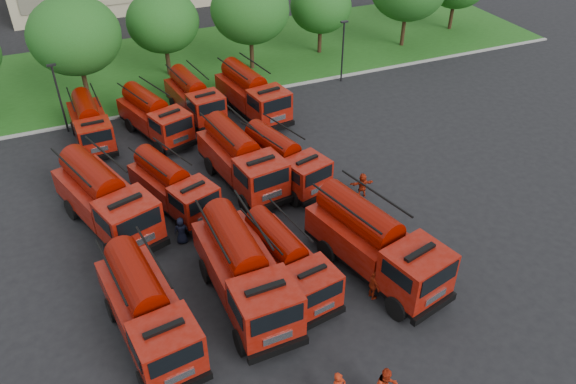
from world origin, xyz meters
The scene contains 25 objects.
ground centered at (0.00, 0.00, 0.00)m, with size 140.00×140.00×0.00m, color black.
lawn centered at (0.00, 26.00, 0.06)m, with size 70.00×16.00×0.12m, color #1C4A13.
curb centered at (0.00, 17.90, 0.07)m, with size 70.00×0.30×0.14m, color gray.
tree_2 centered at (-8.00, 21.50, 5.35)m, with size 6.72×6.72×8.22m.
tree_3 centered at (-1.00, 24.00, 4.68)m, with size 5.88×5.88×7.19m.
tree_4 centered at (6.00, 22.50, 5.22)m, with size 6.55×6.55×8.01m.
tree_5 centered at (13.00, 23.50, 4.35)m, with size 5.46×5.46×6.68m.
lamp_post_0 centered at (-10.00, 17.20, 2.90)m, with size 0.60×0.25×5.11m.
lamp_post_1 centered at (12.00, 17.20, 2.90)m, with size 0.60×0.25×5.11m.
fire_truck_0 centered at (-8.34, -3.64, 1.70)m, with size 3.50×7.70×3.38m.
fire_truck_1 centered at (-3.75, -3.16, 1.82)m, with size 3.09×8.02×3.62m.
fire_truck_2 centered at (-1.53, -2.99, 1.49)m, with size 3.20×6.77×2.96m.
fire_truck_3 centered at (2.82, -3.87, 1.84)m, with size 4.59×8.44×3.65m.
fire_truck_4 centered at (-8.82, 5.10, 1.84)m, with size 5.11×8.46×3.65m.
fire_truck_5 centered at (-5.09, 5.33, 1.50)m, with size 4.28×6.92×2.99m.
fire_truck_6 centered at (-0.63, 6.22, 1.74)m, with size 3.69×7.91×3.46m.
fire_truck_7 centered at (1.79, 5.40, 1.54)m, with size 4.03×7.11×3.07m.
fire_truck_8 centered at (-8.47, 14.98, 1.47)m, with size 2.57×6.52×2.93m.
fire_truck_9 centered at (-4.26, 14.12, 1.56)m, with size 4.31×7.20×3.10m.
fire_truck_10 centered at (-0.89, 16.01, 1.52)m, with size 3.18×6.91×3.03m.
fire_truck_11 centered at (3.10, 14.51, 1.71)m, with size 3.73×7.78×3.40m.
firefighter_2 centered at (1.88, -5.49, 0.00)m, with size 0.98×0.56×1.67m, color maroon.
firefighter_3 centered at (3.12, -3.22, 0.00)m, with size 1.22×0.63×1.89m, color black.
firefighter_4 centered at (-5.48, 2.10, 0.00)m, with size 0.79×0.51×1.61m, color black.
firefighter_5 centered at (5.51, 2.07, 0.00)m, with size 1.45×0.63×1.57m, color maroon.
Camera 1 is at (-9.31, -21.41, 19.89)m, focal length 35.00 mm.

